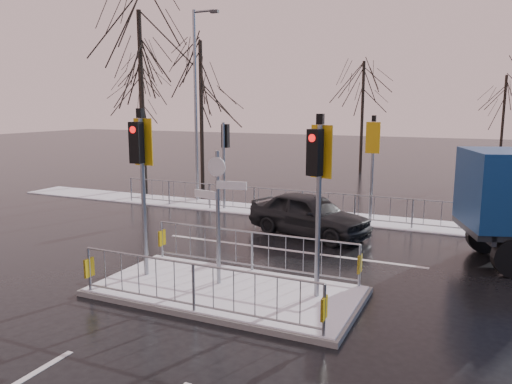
% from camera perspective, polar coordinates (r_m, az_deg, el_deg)
% --- Properties ---
extents(ground, '(120.00, 120.00, 0.00)m').
position_cam_1_polar(ground, '(11.54, -3.41, -11.56)').
color(ground, black).
rests_on(ground, ground).
extents(snow_verge, '(30.00, 2.00, 0.04)m').
position_cam_1_polar(snow_verge, '(19.24, 8.69, -2.83)').
color(snow_verge, white).
rests_on(snow_verge, ground).
extents(lane_markings, '(8.00, 11.38, 0.01)m').
position_cam_1_polar(lane_markings, '(11.27, -4.23, -12.10)').
color(lane_markings, silver).
rests_on(lane_markings, ground).
extents(traffic_island, '(6.00, 3.04, 4.15)m').
position_cam_1_polar(traffic_island, '(11.42, -3.46, -9.71)').
color(traffic_island, slate).
rests_on(traffic_island, ground).
extents(far_kerb_fixtures, '(18.00, 0.65, 3.83)m').
position_cam_1_polar(far_kerb_fixtures, '(18.48, 9.21, -0.20)').
color(far_kerb_fixtures, gray).
rests_on(far_kerb_fixtures, ground).
extents(car_far_lane, '(4.44, 2.74, 1.41)m').
position_cam_1_polar(car_far_lane, '(16.39, 6.07, -2.54)').
color(car_far_lane, black).
rests_on(car_far_lane, ground).
extents(tree_near_a, '(4.75, 4.75, 8.97)m').
position_cam_1_polar(tree_near_a, '(25.79, -13.04, 13.86)').
color(tree_near_a, black).
rests_on(tree_near_a, ground).
extents(tree_near_b, '(4.00, 4.00, 7.55)m').
position_cam_1_polar(tree_near_b, '(25.58, -6.31, 11.92)').
color(tree_near_b, black).
rests_on(tree_near_b, ground).
extents(tree_near_c, '(3.50, 3.50, 6.61)m').
position_cam_1_polar(tree_near_c, '(28.92, -13.05, 10.21)').
color(tree_near_c, black).
rests_on(tree_near_c, ground).
extents(tree_far_a, '(3.75, 3.75, 7.08)m').
position_cam_1_polar(tree_far_a, '(32.26, 12.12, 10.76)').
color(tree_far_a, black).
rests_on(tree_far_a, ground).
extents(tree_far_b, '(3.25, 3.25, 6.14)m').
position_cam_1_polar(tree_far_b, '(33.49, 26.50, 8.81)').
color(tree_far_b, black).
rests_on(tree_far_b, ground).
extents(street_lamp_left, '(1.25, 0.18, 8.20)m').
position_cam_1_polar(street_lamp_left, '(22.19, -6.77, 10.53)').
color(street_lamp_left, gray).
rests_on(street_lamp_left, ground).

